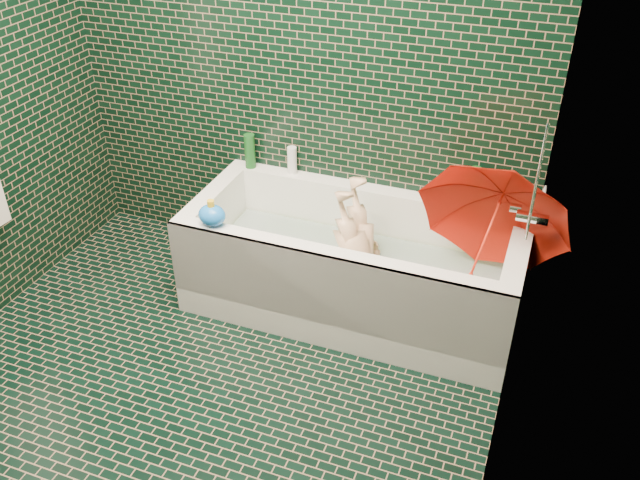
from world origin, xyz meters
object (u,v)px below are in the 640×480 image
at_px(umbrella, 486,237).
at_px(bath_toy, 212,215).
at_px(child, 361,264).
at_px(bathtub, 352,275).
at_px(rubber_duck, 500,207).

bearing_deg(umbrella, bath_toy, -159.07).
bearing_deg(child, bathtub, -104.82).
height_order(umbrella, bath_toy, umbrella).
relative_size(umbrella, bath_toy, 4.44).
height_order(child, umbrella, umbrella).
bearing_deg(bath_toy, umbrella, 20.92).
xyz_separation_m(child, bath_toy, (-0.68, -0.27, 0.30)).
bearing_deg(rubber_duck, bathtub, -171.89).
xyz_separation_m(bathtub, umbrella, (0.65, -0.05, 0.41)).
xyz_separation_m(child, umbrella, (0.59, -0.03, 0.31)).
xyz_separation_m(rubber_duck, bath_toy, (-1.29, -0.61, 0.02)).
distance_m(child, bath_toy, 0.79).
height_order(bathtub, child, bathtub).
bearing_deg(umbrella, child, -172.39).
bearing_deg(child, umbrella, 97.47).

